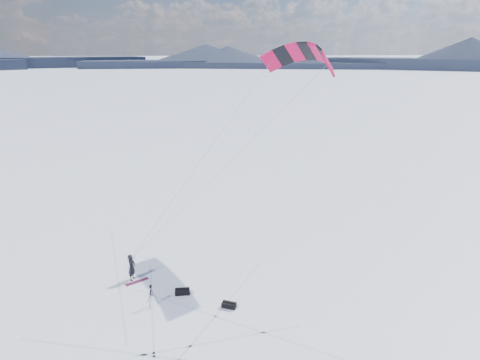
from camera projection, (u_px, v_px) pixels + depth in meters
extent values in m
plane|color=white|center=(157.00, 301.00, 22.15)|extent=(1800.00, 1800.00, 0.00)
cube|color=#1B2131|center=(422.00, 64.00, 295.22)|extent=(147.80, 124.57, 5.42)
cone|color=#1B2131|center=(423.00, 61.00, 294.38)|extent=(89.40, 89.40, 8.00)
cube|color=#1B2131|center=(288.00, 63.00, 322.70)|extent=(156.56, 89.15, 5.42)
cone|color=#1B2131|center=(288.00, 60.00, 321.86)|extent=(80.64, 80.64, 8.00)
cube|color=#1B2131|center=(163.00, 63.00, 320.67)|extent=(150.00, 45.00, 5.42)
cone|color=#1B2131|center=(163.00, 60.00, 319.83)|extent=(64.00, 64.00, 8.00)
cube|color=#1B2131|center=(24.00, 65.00, 289.34)|extent=(156.56, 89.15, 5.42)
cone|color=#1B2131|center=(24.00, 61.00, 288.50)|extent=(80.64, 80.64, 8.00)
cube|color=#B1C0E1|center=(89.00, 327.00, 20.00)|extent=(3.52, 7.29, 0.01)
cube|color=#B1C0E1|center=(128.00, 297.00, 22.44)|extent=(6.45, 7.79, 0.01)
cube|color=#B1C0E1|center=(160.00, 273.00, 24.88)|extent=(11.66, 3.07, 0.01)
cube|color=#B1C0E1|center=(193.00, 330.00, 19.83)|extent=(1.27, 5.91, 0.01)
cube|color=#B1C0E1|center=(221.00, 299.00, 22.27)|extent=(6.52, 4.83, 0.01)
imported|color=black|center=(133.00, 279.00, 24.20)|extent=(0.58, 0.70, 1.66)
cube|color=#7C154A|center=(137.00, 282.00, 23.92)|extent=(1.37, 0.84, 0.04)
cylinder|color=black|center=(155.00, 296.00, 21.64)|extent=(0.38, 0.09, 1.05)
cylinder|color=black|center=(149.00, 296.00, 21.69)|extent=(0.26, 0.31, 1.05)
cylinder|color=black|center=(150.00, 299.00, 21.42)|extent=(0.15, 0.36, 1.05)
cylinder|color=black|center=(151.00, 291.00, 21.47)|extent=(0.04, 0.04, 0.34)
cube|color=black|center=(151.00, 288.00, 21.40)|extent=(0.08, 0.08, 0.05)
cube|color=black|center=(150.00, 286.00, 21.38)|extent=(0.14, 0.11, 0.10)
cylinder|color=black|center=(151.00, 285.00, 21.46)|extent=(0.07, 0.10, 0.07)
cube|color=black|center=(182.00, 292.00, 22.70)|extent=(0.85, 0.45, 0.31)
cylinder|color=black|center=(182.00, 289.00, 22.64)|extent=(0.79, 0.13, 0.08)
cube|color=black|center=(229.00, 305.00, 21.52)|extent=(0.84, 0.68, 0.28)
cylinder|color=black|center=(229.00, 302.00, 21.47)|extent=(0.68, 0.41, 0.09)
cube|color=#D00941|center=(328.00, 64.00, 24.46)|extent=(1.19, 1.35, 1.64)
cube|color=black|center=(324.00, 57.00, 25.23)|extent=(1.02, 1.40, 1.50)
cube|color=#D00941|center=(317.00, 52.00, 26.07)|extent=(1.22, 1.40, 1.35)
cube|color=black|center=(307.00, 51.00, 26.93)|extent=(1.40, 1.39, 1.18)
cube|color=#D00941|center=(296.00, 52.00, 27.74)|extent=(1.55, 1.31, 1.35)
cube|color=black|center=(283.00, 56.00, 28.45)|extent=(1.66, 1.17, 1.50)
cube|color=#D00941|center=(271.00, 61.00, 29.00)|extent=(1.73, 0.98, 1.64)
cylinder|color=gray|center=(231.00, 160.00, 24.12)|extent=(12.46, 2.18, 11.03)
cylinder|color=gray|center=(208.00, 150.00, 26.39)|extent=(10.25, 7.43, 11.03)
cylinder|color=black|center=(131.00, 259.00, 23.77)|extent=(0.52, 0.24, 0.03)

